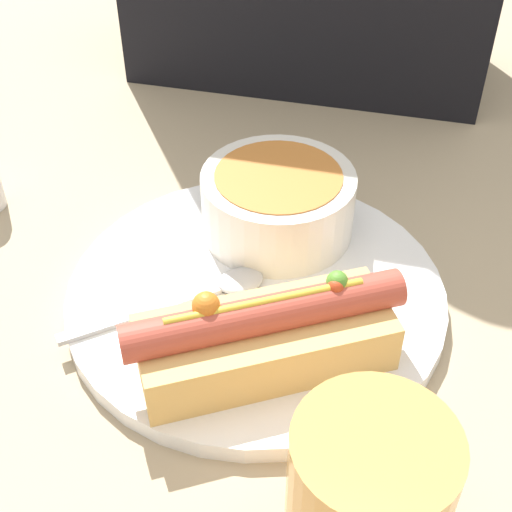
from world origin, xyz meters
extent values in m
plane|color=tan|center=(0.00, 0.00, 0.00)|extent=(4.00, 4.00, 0.00)
cylinder|color=white|center=(0.00, 0.00, 0.01)|extent=(0.27, 0.27, 0.01)
cube|color=#DBAD60|center=(0.02, -0.07, 0.03)|extent=(0.17, 0.13, 0.04)
cylinder|color=#B24738|center=(0.02, -0.07, 0.06)|extent=(0.17, 0.11, 0.02)
sphere|color=orange|center=(-0.01, -0.08, 0.07)|extent=(0.02, 0.02, 0.02)
sphere|color=#C63F1E|center=(0.06, -0.04, 0.07)|extent=(0.01, 0.01, 0.01)
sphere|color=#518C2D|center=(0.06, -0.04, 0.07)|extent=(0.01, 0.01, 0.01)
cylinder|color=gold|center=(0.02, -0.07, 0.07)|extent=(0.11, 0.07, 0.01)
cylinder|color=silver|center=(0.00, 0.07, 0.04)|extent=(0.12, 0.12, 0.05)
cylinder|color=#C67533|center=(0.00, 0.07, 0.06)|extent=(0.10, 0.10, 0.01)
cube|color=#B7B7BC|center=(-0.07, -0.05, 0.02)|extent=(0.10, 0.08, 0.00)
ellipsoid|color=#B7B7BC|center=(-0.01, 0.00, 0.02)|extent=(0.04, 0.04, 0.01)
cylinder|color=#D8994C|center=(0.10, -0.17, 0.05)|extent=(0.08, 0.08, 0.10)
camera|label=1|loc=(0.09, -0.36, 0.37)|focal=50.00mm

